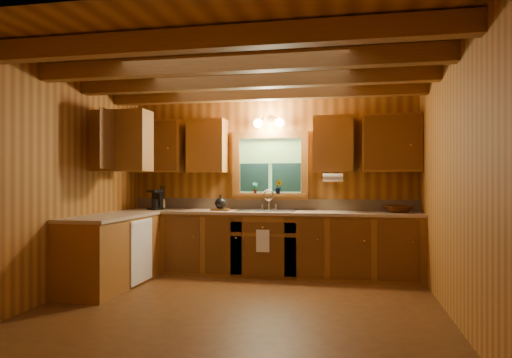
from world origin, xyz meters
The scene contains 20 objects.
room centered at (0.00, 0.00, 1.30)m, with size 4.20×4.20×4.20m.
ceiling_beams centered at (0.00, 0.00, 2.49)m, with size 4.20×2.54×0.18m.
base_cabinets centered at (-0.49, 1.28, 0.43)m, with size 4.20×2.22×0.86m.
countertop centered at (-0.48, 1.29, 0.88)m, with size 4.20×2.24×0.04m.
backsplash centered at (0.00, 1.89, 0.98)m, with size 4.20×0.02×0.16m, color tan.
dishwasher_panel centered at (-1.47, 0.68, 0.43)m, with size 0.02×0.60×0.80m, color white.
upper_cabinets centered at (-0.56, 1.42, 1.84)m, with size 4.19×1.77×0.78m.
window centered at (0.00, 1.87, 1.53)m, with size 1.12×0.08×1.00m.
window_sill centered at (0.00, 1.82, 1.12)m, with size 1.06×0.14×0.04m, color brown.
wall_sconce centered at (0.00, 1.75, 2.16)m, with size 0.45×0.21×0.17m.
paper_towel_roll centered at (0.92, 1.53, 1.37)m, with size 0.11×0.11×0.27m, color white.
dish_towel centered at (0.00, 1.26, 0.52)m, with size 0.18×0.01×0.30m, color white.
sink centered at (0.00, 1.60, 0.86)m, with size 0.82×0.48×0.43m.
coffee_maker centered at (-1.65, 1.56, 1.04)m, with size 0.16×0.21×0.29m.
utensil_crock centered at (-1.60, 1.64, 0.99)m, with size 0.12×0.12×0.35m.
cutting_board centered at (-0.66, 1.54, 0.91)m, with size 0.26×0.19×0.02m, color #5A3413.
teakettle centered at (-0.66, 1.54, 1.00)m, with size 0.16×0.16×0.21m.
wicker_basket centered at (1.78, 1.64, 0.95)m, with size 0.38×0.38×0.09m, color #48230C.
potted_plant_left centered at (-0.22, 1.82, 1.23)m, with size 0.09×0.06×0.17m, color #5A3413.
potted_plant_right centered at (0.14, 1.79, 1.24)m, with size 0.11×0.09×0.20m, color #5A3413.
Camera 1 is at (1.12, -4.83, 1.34)m, focal length 32.48 mm.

